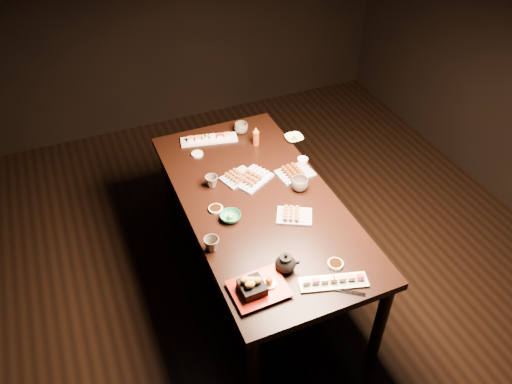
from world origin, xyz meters
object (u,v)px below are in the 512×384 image
teacup_near_left (212,244)px  teacup_far_right (241,128)px  sushi_platter_far (209,138)px  yakitori_plate_right (294,214)px  teacup_far_left (211,181)px  sushi_platter_near (334,280)px  teacup_mid_right (300,184)px  yakitori_plate_left (252,176)px  teapot (286,262)px  edamame_bowl_cream (294,138)px  tempura_tray (259,284)px  condiment_bottle (256,136)px  edamame_bowl_green (231,217)px  dining_table (259,242)px  yakitori_plate_center (238,175)px

teacup_near_left → teacup_far_right: 1.16m
sushi_platter_far → yakitori_plate_right: yakitori_plate_right is taller
teacup_far_left → teacup_near_left: bearing=-109.0°
sushi_platter_near → teacup_mid_right: teacup_mid_right is taller
yakitori_plate_left → teapot: size_ratio=1.88×
teacup_far_right → yakitori_plate_left: bearing=-104.4°
teacup_mid_right → sushi_platter_far: bearing=115.4°
teacup_near_left → sushi_platter_far: bearing=72.0°
edamame_bowl_cream → tempura_tray: tempura_tray is taller
edamame_bowl_cream → condiment_bottle: (-0.27, 0.06, 0.05)m
yakitori_plate_left → edamame_bowl_green: (-0.25, -0.29, -0.01)m
yakitori_plate_left → condiment_bottle: 0.40m
teacup_mid_right → condiment_bottle: size_ratio=0.77×
sushi_platter_near → teacup_far_right: size_ratio=3.66×
teacup_far_right → condiment_bottle: 0.19m
edamame_bowl_green → teacup_near_left: (-0.18, -0.18, 0.02)m
teacup_near_left → teapot: teapot is taller
dining_table → teacup_near_left: (-0.40, -0.28, 0.41)m
edamame_bowl_cream → teacup_far_left: size_ratio=1.55×
sushi_platter_far → edamame_bowl_green: size_ratio=3.23×
edamame_bowl_green → tempura_tray: bearing=-95.6°
tempura_tray → teacup_mid_right: tempura_tray is taller
dining_table → sushi_platter_far: sushi_platter_far is taller
condiment_bottle → teacup_near_left: bearing=-126.5°
dining_table → yakitori_plate_left: 0.45m
edamame_bowl_cream → teacup_far_right: 0.39m
sushi_platter_near → teacup_far_left: 1.03m
dining_table → tempura_tray: 0.82m
edamame_bowl_cream → teacup_mid_right: 0.54m
yakitori_plate_right → tempura_tray: size_ratio=0.72×
yakitori_plate_left → teacup_mid_right: (0.24, -0.20, 0.01)m
edamame_bowl_cream → dining_table: bearing=-134.2°
yakitori_plate_center → teacup_near_left: size_ratio=2.37×
tempura_tray → teapot: teapot is taller
sushi_platter_far → edamame_bowl_green: (-0.15, -0.82, -0.01)m
yakitori_plate_center → teacup_mid_right: teacup_mid_right is taller
yakitori_plate_center → tempura_tray: bearing=-123.0°
dining_table → edamame_bowl_green: edamame_bowl_green is taller
teacup_mid_right → teacup_far_right: size_ratio=1.11×
teacup_far_right → teapot: teapot is taller
yakitori_plate_right → teacup_far_right: teacup_far_right is taller
sushi_platter_far → edamame_bowl_cream: bearing=169.4°
sushi_platter_far → teacup_mid_right: bearing=127.2°
teacup_near_left → teacup_mid_right: bearing=21.9°
edamame_bowl_green → dining_table: bearing=23.4°
dining_table → yakitori_plate_center: bearing=113.2°
teacup_near_left → yakitori_plate_center: bearing=55.6°
teacup_far_right → yakitori_plate_right: bearing=-92.5°
sushi_platter_far → yakitori_plate_left: (0.11, -0.53, 0.01)m
teacup_far_right → teapot: 1.32m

